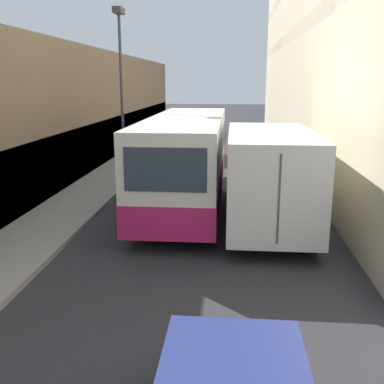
% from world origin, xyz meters
% --- Properties ---
extents(ground_plane, '(150.00, 150.00, 0.00)m').
position_xyz_m(ground_plane, '(0.00, 15.00, 0.00)').
color(ground_plane, '#2B2B30').
extents(sidewalk_left, '(2.26, 60.00, 0.15)m').
position_xyz_m(sidewalk_left, '(-4.65, 15.00, 0.08)').
color(sidewalk_left, gray).
rests_on(sidewalk_left, ground_plane).
extents(building_left_shopfront, '(2.40, 60.00, 5.99)m').
position_xyz_m(building_left_shopfront, '(-6.88, 15.00, 2.72)').
color(building_left_shopfront, brown).
rests_on(building_left_shopfront, ground_plane).
extents(bus, '(2.53, 10.40, 3.16)m').
position_xyz_m(bus, '(-0.68, 15.50, 1.67)').
color(bus, silver).
rests_on(bus, ground_plane).
extents(box_truck, '(2.43, 7.88, 2.97)m').
position_xyz_m(box_truck, '(2.05, 13.58, 1.59)').
color(box_truck, silver).
rests_on(box_truck, ground_plane).
extents(panel_van, '(1.99, 4.05, 2.01)m').
position_xyz_m(panel_van, '(-1.93, 26.33, 1.12)').
color(panel_van, silver).
rests_on(panel_van, ground_plane).
extents(street_lamp, '(0.36, 0.80, 7.13)m').
position_xyz_m(street_lamp, '(-3.77, 18.77, 5.06)').
color(street_lamp, '#38383D').
rests_on(street_lamp, sidewalk_left).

